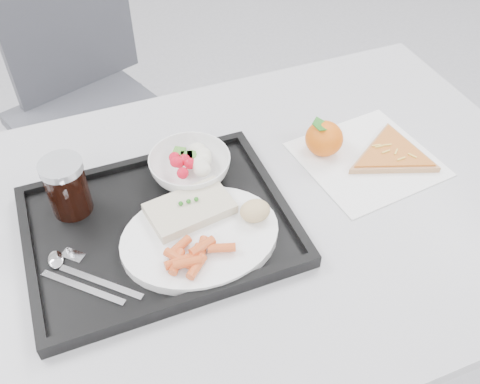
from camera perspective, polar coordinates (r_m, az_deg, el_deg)
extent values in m
cube|color=#AEAFB1|center=(0.99, 0.69, -2.38)|extent=(1.20, 0.80, 0.03)
cylinder|color=#47474C|center=(1.66, 13.51, 2.06)|extent=(0.04, 0.04, 0.72)
cube|color=#3A3C42|center=(1.72, -15.26, 7.19)|extent=(0.54, 0.54, 0.04)
cube|color=#3A3C42|center=(1.75, -18.05, 17.15)|extent=(0.40, 0.17, 0.46)
cylinder|color=#47474C|center=(1.74, -18.46, -3.85)|extent=(0.03, 0.03, 0.43)
cylinder|color=#47474C|center=(1.75, -7.04, -0.74)|extent=(0.03, 0.03, 0.43)
cylinder|color=#47474C|center=(2.00, -19.93, 3.45)|extent=(0.03, 0.03, 0.43)
cylinder|color=#47474C|center=(2.02, -9.98, 6.11)|extent=(0.03, 0.03, 0.43)
cube|color=black|center=(0.95, -8.58, -3.79)|extent=(0.45, 0.35, 0.01)
cube|color=black|center=(1.06, -11.08, 3.10)|extent=(0.45, 0.02, 0.01)
cube|color=black|center=(0.84, -5.57, -11.26)|extent=(0.45, 0.02, 0.01)
cube|color=black|center=(0.98, 3.54, 0.22)|extent=(0.02, 0.32, 0.01)
cube|color=black|center=(0.94, -21.54, -6.71)|extent=(0.02, 0.32, 0.01)
cylinder|color=white|center=(0.90, -4.26, -4.80)|extent=(0.27, 0.27, 0.02)
cube|color=beige|center=(0.92, -5.37, -1.76)|extent=(0.15, 0.11, 0.02)
sphere|color=#236B1C|center=(0.92, -6.35, -1.23)|extent=(0.01, 0.01, 0.01)
sphere|color=#236B1C|center=(0.92, -5.51, -0.99)|extent=(0.01, 0.01, 0.01)
sphere|color=#236B1C|center=(0.92, -4.69, -0.76)|extent=(0.01, 0.01, 0.01)
ellipsoid|color=#EECD84|center=(0.91, 1.61, -2.02)|extent=(0.06, 0.05, 0.03)
imported|color=white|center=(1.01, -5.36, 2.71)|extent=(0.15, 0.15, 0.05)
cylinder|color=black|center=(0.97, -17.92, 0.32)|extent=(0.07, 0.07, 0.10)
cylinder|color=#A5A8AD|center=(0.93, -18.61, 2.58)|extent=(0.07, 0.07, 0.01)
cube|color=silver|center=(0.88, -16.40, -9.78)|extent=(0.12, 0.11, 0.00)
ellipsoid|color=silver|center=(0.93, -19.08, -6.82)|extent=(0.05, 0.05, 0.01)
cube|color=silver|center=(0.88, -14.61, -9.31)|extent=(0.12, 0.11, 0.00)
cube|color=silver|center=(0.93, -17.37, -6.46)|extent=(0.04, 0.04, 0.00)
cube|color=white|center=(1.10, 13.37, 3.42)|extent=(0.27, 0.27, 0.00)
ellipsoid|color=orange|center=(1.08, 8.96, 5.66)|extent=(0.10, 0.10, 0.07)
cube|color=#236B1C|center=(1.06, 9.14, 6.90)|extent=(0.05, 0.05, 0.02)
cube|color=#236B1C|center=(1.06, 9.14, 6.90)|extent=(0.05, 0.03, 0.02)
cylinder|color=tan|center=(1.11, 15.91, 3.83)|extent=(0.24, 0.24, 0.01)
cylinder|color=red|center=(1.11, 15.99, 4.14)|extent=(0.21, 0.21, 0.00)
cube|color=#EABC47|center=(1.11, 14.35, 4.83)|extent=(0.02, 0.01, 0.00)
cube|color=#EABC47|center=(1.11, 14.64, 4.71)|extent=(0.02, 0.00, 0.00)
cube|color=#EABC47|center=(1.12, 15.41, 4.85)|extent=(0.02, 0.01, 0.00)
cube|color=#EABC47|center=(1.09, 16.83, 3.41)|extent=(0.02, 0.00, 0.00)
cube|color=#EABC47|center=(1.10, 15.30, 4.17)|extent=(0.02, 0.00, 0.00)
cube|color=#EABC47|center=(1.10, 16.32, 4.14)|extent=(0.02, 0.01, 0.00)
cube|color=#EABC47|center=(1.10, 17.90, 3.70)|extent=(0.01, 0.02, 0.00)
cylinder|color=#CE5122|center=(0.85, -6.74, -7.42)|extent=(0.04, 0.05, 0.01)
cylinder|color=#CE5122|center=(0.86, -4.04, -5.80)|extent=(0.05, 0.03, 0.01)
cylinder|color=#CE5122|center=(0.86, -4.10, -6.06)|extent=(0.03, 0.05, 0.01)
cylinder|color=#CE5122|center=(0.87, -6.47, -5.81)|extent=(0.05, 0.04, 0.01)
cylinder|color=#CE5122|center=(0.85, -6.58, -7.39)|extent=(0.05, 0.02, 0.01)
cylinder|color=#CE5122|center=(0.85, -6.73, -6.96)|extent=(0.04, 0.05, 0.01)
cylinder|color=#CE5122|center=(0.84, -5.66, -7.50)|extent=(0.05, 0.02, 0.01)
cylinder|color=#CE5122|center=(0.85, -4.92, -6.82)|extent=(0.04, 0.04, 0.01)
cylinder|color=#CE5122|center=(0.84, -4.65, -7.95)|extent=(0.04, 0.04, 0.01)
cylinder|color=#CE5122|center=(0.86, -1.97, -5.97)|extent=(0.05, 0.03, 0.01)
sphere|color=red|center=(1.01, -6.99, 3.65)|extent=(0.02, 0.02, 0.02)
sphere|color=red|center=(1.00, -6.87, 3.22)|extent=(0.02, 0.02, 0.02)
sphere|color=red|center=(0.98, -6.13, 2.01)|extent=(0.02, 0.02, 0.02)
sphere|color=red|center=(1.00, -6.55, 3.17)|extent=(0.02, 0.02, 0.02)
sphere|color=red|center=(0.99, -5.37, 3.03)|extent=(0.02, 0.02, 0.02)
sphere|color=red|center=(1.00, -5.92, 3.43)|extent=(0.02, 0.02, 0.02)
ellipsoid|color=silver|center=(0.99, -4.31, 2.99)|extent=(0.03, 0.03, 0.03)
ellipsoid|color=silver|center=(1.01, -4.00, 3.98)|extent=(0.03, 0.03, 0.03)
ellipsoid|color=silver|center=(1.00, -3.97, 3.44)|extent=(0.03, 0.03, 0.03)
ellipsoid|color=silver|center=(0.98, -4.04, 2.44)|extent=(0.03, 0.03, 0.03)
ellipsoid|color=silver|center=(1.02, -4.59, 4.50)|extent=(0.03, 0.03, 0.03)
cube|color=#46812D|center=(1.01, -5.03, 3.99)|extent=(0.03, 0.03, 0.00)
cube|color=#46812D|center=(1.02, -6.52, 4.36)|extent=(0.03, 0.03, 0.00)
cube|color=#46812D|center=(1.01, -5.72, 3.90)|extent=(0.03, 0.03, 0.00)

